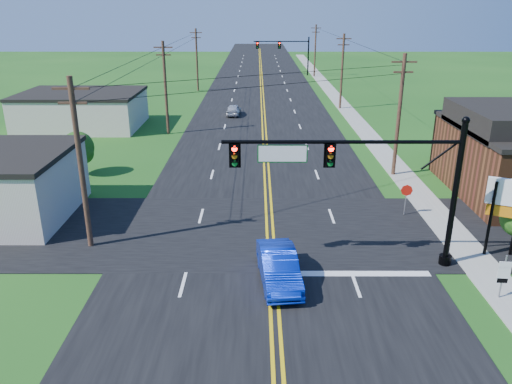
{
  "coord_description": "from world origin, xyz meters",
  "views": [
    {
      "loc": [
        -0.58,
        -14.06,
        12.14
      ],
      "look_at": [
        -0.62,
        10.0,
        3.11
      ],
      "focal_mm": 35.0,
      "sensor_mm": 36.0,
      "label": 1
    }
  ],
  "objects_px": {
    "signal_mast_far": "(285,50)",
    "stop_sign": "(406,193)",
    "signal_mast_main": "(362,174)",
    "route_sign": "(503,274)",
    "blue_car": "(279,267)"
  },
  "relations": [
    {
      "from": "signal_mast_far",
      "to": "stop_sign",
      "type": "height_order",
      "value": "signal_mast_far"
    },
    {
      "from": "signal_mast_main",
      "to": "route_sign",
      "type": "xyz_separation_m",
      "value": [
        5.76,
        -3.12,
        -3.5
      ]
    },
    {
      "from": "route_sign",
      "to": "stop_sign",
      "type": "relative_size",
      "value": 1.07
    },
    {
      "from": "route_sign",
      "to": "stop_sign",
      "type": "height_order",
      "value": "route_sign"
    },
    {
      "from": "signal_mast_far",
      "to": "blue_car",
      "type": "height_order",
      "value": "signal_mast_far"
    },
    {
      "from": "blue_car",
      "to": "stop_sign",
      "type": "relative_size",
      "value": 2.36
    },
    {
      "from": "signal_mast_main",
      "to": "route_sign",
      "type": "bearing_deg",
      "value": -28.48
    },
    {
      "from": "signal_mast_far",
      "to": "blue_car",
      "type": "relative_size",
      "value": 2.33
    },
    {
      "from": "blue_car",
      "to": "stop_sign",
      "type": "bearing_deg",
      "value": 38.61
    },
    {
      "from": "signal_mast_far",
      "to": "blue_car",
      "type": "distance_m",
      "value": 73.92
    },
    {
      "from": "stop_sign",
      "to": "blue_car",
      "type": "bearing_deg",
      "value": -126.93
    },
    {
      "from": "blue_car",
      "to": "route_sign",
      "type": "distance_m",
      "value": 9.77
    },
    {
      "from": "signal_mast_main",
      "to": "stop_sign",
      "type": "bearing_deg",
      "value": 56.24
    },
    {
      "from": "signal_mast_far",
      "to": "stop_sign",
      "type": "relative_size",
      "value": 5.51
    },
    {
      "from": "signal_mast_main",
      "to": "blue_car",
      "type": "distance_m",
      "value": 5.83
    }
  ]
}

